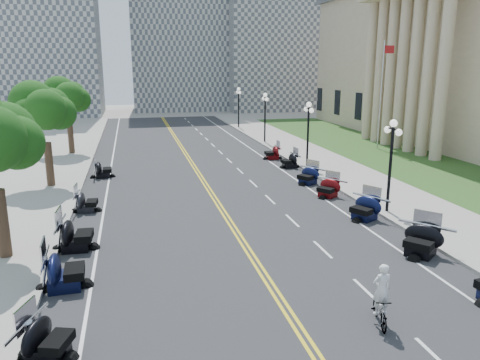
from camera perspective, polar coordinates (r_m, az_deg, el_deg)
ground at (r=19.98m, az=1.44°, el=-9.27°), size 160.00×160.00×0.00m
road at (r=29.24m, az=-3.47°, el=-1.72°), size 16.00×90.00×0.01m
centerline_yellow_a at (r=29.21m, az=-3.70°, el=-1.72°), size 0.12×90.00×0.00m
centerline_yellow_b at (r=29.25m, az=-3.23°, el=-1.69°), size 0.12×90.00×0.00m
edge_line_north at (r=30.90m, az=8.31°, el=-0.97°), size 0.12×90.00×0.00m
edge_line_south at (r=28.92m, az=-16.08°, el=-2.41°), size 0.12×90.00×0.00m
lane_dash_4 at (r=14.78m, az=22.88°, el=-19.36°), size 0.12×2.00×0.00m
lane_dash_5 at (r=17.68m, az=15.20°, el=-12.96°), size 0.12×2.00×0.00m
lane_dash_6 at (r=20.95m, az=10.04°, el=-8.32°), size 0.12×2.00×0.00m
lane_dash_7 at (r=24.44m, az=6.39°, el=-4.92°), size 0.12×2.00×0.00m
lane_dash_8 at (r=28.06m, az=3.69°, el=-2.37°), size 0.12×2.00×0.00m
lane_dash_9 at (r=31.77m, az=1.62°, el=-0.41°), size 0.12×2.00×0.00m
lane_dash_10 at (r=35.55m, az=-0.01°, el=1.14°), size 0.12×2.00×0.00m
lane_dash_11 at (r=39.37m, az=-1.33°, el=2.39°), size 0.12×2.00×0.00m
lane_dash_12 at (r=43.22m, az=-2.41°, el=3.42°), size 0.12×2.00×0.00m
lane_dash_13 at (r=47.10m, az=-3.32°, el=4.28°), size 0.12×2.00×0.00m
lane_dash_14 at (r=51.00m, az=-4.09°, el=5.00°), size 0.12×2.00×0.00m
lane_dash_15 at (r=54.91m, az=-4.76°, el=5.62°), size 0.12×2.00×0.00m
lane_dash_16 at (r=58.83m, az=-5.33°, el=6.16°), size 0.12×2.00×0.00m
lane_dash_17 at (r=62.76m, az=-5.84°, el=6.63°), size 0.12×2.00×0.00m
lane_dash_18 at (r=66.71m, az=-6.28°, el=7.05°), size 0.12×2.00×0.00m
lane_dash_19 at (r=70.65m, az=-6.68°, el=7.42°), size 0.12×2.00×0.00m
sidewalk_north at (r=32.58m, az=15.06°, el=-0.42°), size 5.00×90.00×0.15m
sidewalk_south at (r=29.44m, az=-24.07°, el=-2.68°), size 5.00×90.00×0.15m
lawn at (r=42.79m, az=18.37°, el=2.66°), size 9.00×60.00×0.10m
distant_block_a at (r=81.05m, az=-23.55°, el=16.42°), size 18.00×14.00×26.00m
distant_block_b at (r=86.51m, az=-7.70°, el=18.50°), size 16.00×12.00×30.00m
distant_block_c at (r=87.01m, az=4.95°, el=15.90°), size 20.00×14.00×22.00m
street_lamp_2 at (r=26.02m, az=17.84°, el=1.56°), size 0.50×1.20×4.90m
street_lamp_3 at (r=36.66m, az=8.28°, el=5.50°), size 0.50×1.20×4.90m
street_lamp_4 at (r=47.94m, az=3.06°, el=7.57°), size 0.50×1.20×4.90m
street_lamp_5 at (r=59.51m, az=-0.17°, el=8.82°), size 0.50×1.20×4.90m
flagpole at (r=45.86m, az=16.79°, el=9.74°), size 1.10×0.20×10.00m
tree_3 at (r=32.38m, az=-22.74°, el=7.32°), size 4.80×4.80×9.20m
tree_4 at (r=44.21m, az=-20.27°, el=9.01°), size 4.80×4.80×9.20m
motorcycle_n_5 at (r=21.22m, az=21.24°, el=-6.71°), size 2.93×2.93×1.46m
motorcycle_n_6 at (r=25.11m, az=14.98°, el=-3.18°), size 2.67×2.67×1.38m
motorcycle_n_7 at (r=28.91m, az=10.68°, el=-0.85°), size 2.48×2.48×1.24m
motorcycle_n_8 at (r=31.83m, az=8.28°, el=0.64°), size 2.52×2.52×1.28m
motorcycle_n_9 at (r=36.73m, az=6.05°, el=2.47°), size 1.92×1.92×1.27m
motorcycle_n_10 at (r=39.98m, az=3.96°, el=3.46°), size 1.89×1.89×1.28m
motorcycle_s_4 at (r=14.41m, az=-22.50°, el=-17.27°), size 2.36×2.36×1.30m
motorcycle_s_5 at (r=18.14m, az=-20.67°, el=-10.09°), size 2.28×2.28×1.52m
motorcycle_s_6 at (r=21.58m, az=-19.42°, el=-6.12°), size 2.29×2.29×1.53m
motorcycle_s_7 at (r=26.92m, az=-18.23°, el=-2.42°), size 1.91×1.91×1.24m
motorcycle_s_9 at (r=34.75m, az=-16.38°, el=1.36°), size 1.93×1.93×1.32m
bicycle at (r=15.60m, az=16.69°, el=-14.94°), size 0.88×1.69×0.98m
cyclist_rider at (r=15.02m, az=17.05°, el=-10.50°), size 0.61×0.40×1.67m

